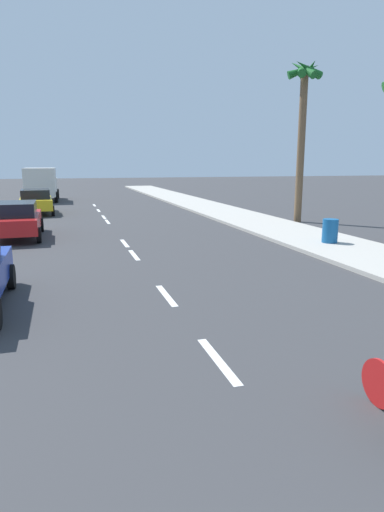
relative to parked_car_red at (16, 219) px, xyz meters
name	(u,v)px	position (x,y,z in m)	size (l,w,h in m)	color
ground_plane	(123,241)	(4.31, -1.95, -0.84)	(160.00, 160.00, 0.00)	#38383A
sidewalk_strip	(268,225)	(12.02, 0.05, -0.77)	(3.60, 80.00, 0.14)	#B2ADA3
lane_stripe_2	(218,360)	(4.31, -13.78, -0.84)	(0.16, 1.80, 0.01)	white
lane_stripe_3	(166,295)	(4.31, -10.03, -0.84)	(0.16, 1.80, 0.01)	white
lane_stripe_4	(134,255)	(4.31, -5.02, -0.84)	(0.16, 1.80, 0.01)	white
lane_stripe_5	(125,243)	(4.31, -2.60, -0.84)	(0.16, 1.80, 0.01)	white
lane_stripe_6	(107,222)	(4.31, 4.33, -0.84)	(0.16, 1.80, 0.01)	white
lane_stripe_7	(104,217)	(4.31, 6.52, -0.84)	(0.16, 1.80, 0.01)	white
lane_stripe_8	(98,210)	(4.31, 10.45, -0.84)	(0.16, 1.80, 0.01)	white
lane_stripe_9	(94,205)	(4.31, 14.40, -0.84)	(0.16, 1.80, 0.01)	white
parked_car_red	(16,219)	(0.00, 0.00, 0.00)	(2.14, 4.61, 1.57)	red
parked_car_yellow	(36,201)	(0.34, 9.50, 0.00)	(2.28, 4.67, 1.57)	gold
delivery_truck	(41,183)	(0.32, 19.53, 0.66)	(2.77, 6.28, 2.80)	beige
palm_tree_far	(303,105)	(14.42, 1.34, 5.37)	(1.83, 1.99, 8.64)	brown
trash_bin_far	(330,231)	(11.96, -5.45, -0.24)	(0.60, 0.60, 0.92)	#14518C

